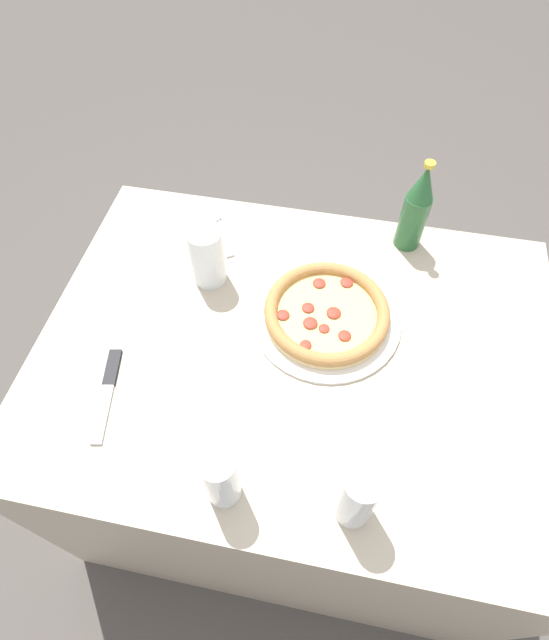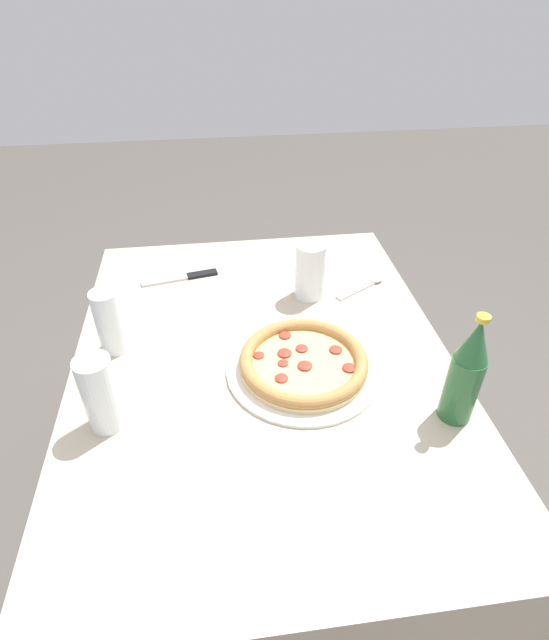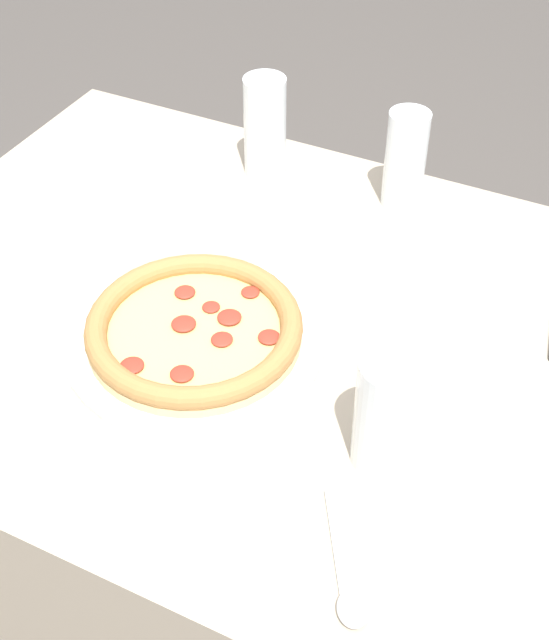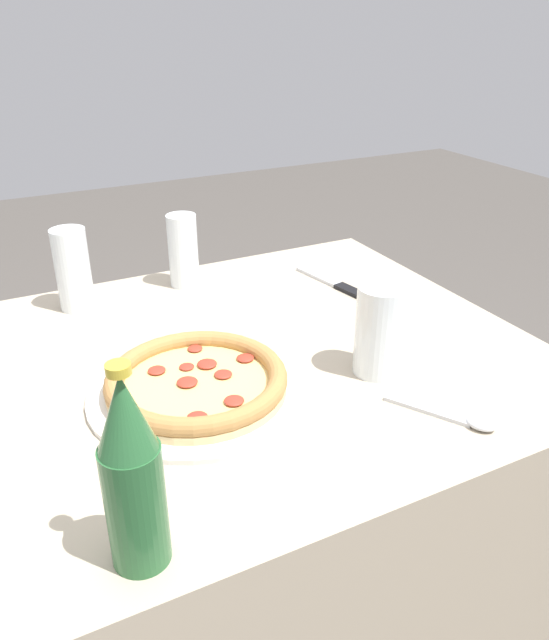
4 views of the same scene
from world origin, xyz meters
name	(u,v)px [view 2 (image 2 of 4)]	position (x,y,z in m)	size (l,w,h in m)	color
ground_plane	(266,537)	(0.00, 0.00, 0.00)	(8.00, 8.00, 0.00)	#4C4742
table	(265,463)	(0.00, 0.00, 0.37)	(1.09, 0.82, 0.73)	#B7A88E
pizza_salami	(303,363)	(-0.05, -0.08, 0.75)	(0.33, 0.33, 0.04)	silver
glass_red_wine	(101,397)	(-0.15, 0.31, 0.80)	(0.07, 0.07, 0.16)	white
glass_orange_juice	(310,273)	(0.23, -0.15, 0.80)	(0.08, 0.08, 0.15)	white
glass_mango_juice	(110,325)	(0.08, 0.32, 0.80)	(0.06, 0.06, 0.15)	white
beer_bottle	(466,372)	(-0.21, -0.34, 0.84)	(0.06, 0.06, 0.24)	#286033
knife	(184,277)	(0.35, 0.18, 0.73)	(0.06, 0.20, 0.01)	black
spoon	(367,284)	(0.25, -0.31, 0.74)	(0.10, 0.15, 0.01)	silver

